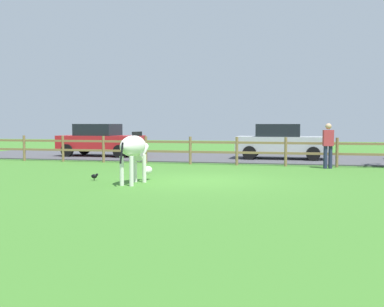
{
  "coord_description": "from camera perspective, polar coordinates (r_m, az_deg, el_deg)",
  "views": [
    {
      "loc": [
        2.76,
        -12.95,
        1.64
      ],
      "look_at": [
        -0.56,
        0.84,
        0.71
      ],
      "focal_mm": 43.31,
      "sensor_mm": 36.0,
      "label": 1
    }
  ],
  "objects": [
    {
      "name": "parked_car_silver",
      "position": [
        21.09,
        10.89,
        1.51
      ],
      "size": [
        4.01,
        1.89,
        1.56
      ],
      "color": "#B7BABF",
      "rests_on": "parking_asphalt"
    },
    {
      "name": "crow_on_grass",
      "position": [
        13.6,
        -11.91,
        -2.73
      ],
      "size": [
        0.21,
        0.1,
        0.2
      ],
      "color": "black",
      "rests_on": "ground_plane"
    },
    {
      "name": "parked_car_red",
      "position": [
        22.93,
        -11.25,
        1.68
      ],
      "size": [
        4.05,
        1.97,
        1.56
      ],
      "color": "red",
      "rests_on": "parking_asphalt"
    },
    {
      "name": "paddock_fence",
      "position": [
        18.31,
        2.64,
        0.59
      ],
      "size": [
        20.73,
        0.11,
        1.11
      ],
      "color": "olive",
      "rests_on": "ground_plane"
    },
    {
      "name": "ground_plane",
      "position": [
        13.34,
        1.49,
        -3.32
      ],
      "size": [
        60.0,
        60.0,
        0.0
      ],
      "primitive_type": "plane",
      "color": "#3D7528"
    },
    {
      "name": "zebra",
      "position": [
        12.63,
        -7.09,
        0.47
      ],
      "size": [
        0.59,
        1.94,
        1.41
      ],
      "color": "white",
      "rests_on": "ground_plane"
    },
    {
      "name": "parking_asphalt",
      "position": [
        22.48,
        6.43,
        -0.4
      ],
      "size": [
        28.0,
        7.4,
        0.05
      ],
      "primitive_type": "cube",
      "color": "#47474C",
      "rests_on": "ground_plane"
    },
    {
      "name": "visitor_near_fence",
      "position": [
        17.44,
        16.42,
        1.18
      ],
      "size": [
        0.4,
        0.29,
        1.64
      ],
      "color": "#232847",
      "rests_on": "ground_plane"
    }
  ]
}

